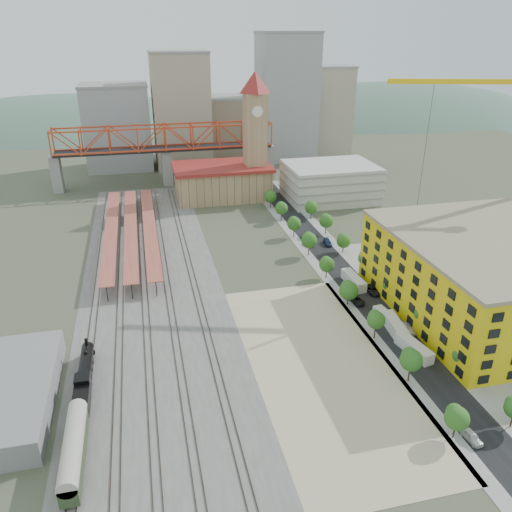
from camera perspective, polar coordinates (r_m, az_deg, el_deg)
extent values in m
plane|color=#474C38|center=(130.17, 4.44, -3.94)|extent=(400.00, 400.00, 0.00)
cube|color=#605E59|center=(140.63, -11.91, -2.14)|extent=(36.00, 165.00, 0.06)
cube|color=tan|center=(103.98, 7.53, -12.25)|extent=(28.00, 67.00, 0.06)
cube|color=black|center=(147.74, 8.65, -0.52)|extent=(12.00, 170.00, 0.06)
cube|color=gray|center=(145.91, 6.63, -0.73)|extent=(3.00, 170.00, 0.04)
cube|color=gray|center=(149.76, 10.61, -0.32)|extent=(3.00, 170.00, 0.04)
cube|color=gray|center=(135.02, 25.76, -5.42)|extent=(50.00, 90.00, 0.06)
cube|color=#382B23|center=(141.37, -17.87, -2.65)|extent=(0.12, 160.00, 0.18)
cube|color=#382B23|center=(141.23, -17.29, -2.59)|extent=(0.12, 160.00, 0.18)
cube|color=#382B23|center=(140.86, -15.45, -2.42)|extent=(0.12, 160.00, 0.18)
cube|color=#382B23|center=(140.78, -14.86, -2.37)|extent=(0.12, 160.00, 0.18)
cube|color=#382B23|center=(140.61, -13.02, -2.20)|extent=(0.12, 160.00, 0.18)
cube|color=#382B23|center=(140.58, -12.43, -2.14)|extent=(0.12, 160.00, 0.18)
cube|color=#382B23|center=(140.61, -10.58, -1.97)|extent=(0.12, 160.00, 0.18)
cube|color=#382B23|center=(140.65, -10.00, -1.91)|extent=(0.12, 160.00, 0.18)
cube|color=#382B23|center=(140.93, -7.74, -1.69)|extent=(0.12, 160.00, 0.18)
cube|color=#382B23|center=(141.04, -7.16, -1.64)|extent=(0.12, 160.00, 0.18)
cube|color=#AF6243|center=(164.70, -16.23, 2.94)|extent=(4.00, 80.00, 0.25)
cylinder|color=black|center=(165.42, -16.15, 2.30)|extent=(0.24, 0.24, 4.00)
cube|color=#AF6243|center=(164.40, -14.15, 3.15)|extent=(4.00, 80.00, 0.25)
cylinder|color=black|center=(165.12, -14.08, 2.50)|extent=(0.24, 0.24, 4.00)
cube|color=#AF6243|center=(164.32, -12.06, 3.35)|extent=(4.00, 80.00, 0.25)
cylinder|color=black|center=(165.04, -12.00, 2.70)|extent=(0.24, 0.24, 4.00)
cube|color=tan|center=(201.15, -3.88, 8.36)|extent=(36.00, 22.00, 12.00)
cube|color=maroon|center=(199.44, -3.94, 10.15)|extent=(38.00, 24.00, 1.20)
cube|color=tan|center=(198.24, -0.11, 12.35)|extent=(8.00, 8.00, 40.00)
pyramid|color=maroon|center=(194.25, -0.12, 20.44)|extent=(12.00, 12.00, 8.00)
cylinder|color=white|center=(191.81, 0.18, 16.18)|extent=(4.00, 0.30, 4.00)
cube|color=silver|center=(200.30, 8.47, 8.37)|extent=(34.00, 26.00, 14.00)
cube|color=gray|center=(223.23, -21.82, 8.70)|extent=(4.00, 6.00, 15.00)
cube|color=gray|center=(227.51, 1.44, 10.71)|extent=(4.00, 6.00, 15.00)
cube|color=gray|center=(220.84, -10.11, 9.91)|extent=(4.00, 6.00, 15.00)
cube|color=black|center=(219.01, -10.27, 11.94)|extent=(90.00, 9.00, 1.00)
cube|color=gold|center=(129.32, 25.43, -2.17)|extent=(44.00, 50.00, 18.00)
cube|color=gray|center=(125.76, 26.19, 1.67)|extent=(44.60, 50.60, 0.80)
cube|color=#9EA0A3|center=(252.61, -15.53, 13.92)|extent=(30.00, 25.00, 38.00)
cube|color=#B2A58C|center=(247.26, -8.53, 15.95)|extent=(26.00, 22.00, 52.00)
cube|color=gray|center=(267.28, -2.75, 14.42)|extent=(24.00, 24.00, 30.00)
cube|color=#9EA0A3|center=(261.41, 3.49, 17.50)|extent=(28.00, 22.00, 60.00)
cube|color=#B2A58C|center=(274.84, 8.14, 15.97)|extent=(22.00, 20.00, 44.00)
cube|color=brown|center=(275.25, -6.09, 14.19)|extent=(20.00, 20.00, 26.00)
ellipsoid|color=#4C6B59|center=(393.49, -18.88, 3.92)|extent=(396.00, 216.00, 180.00)
ellipsoid|color=#4C6B59|center=(406.72, -1.43, 2.32)|extent=(484.00, 264.00, 220.00)
ellipsoid|color=#4C6B59|center=(437.84, 14.19, 6.27)|extent=(418.00, 228.00, 190.00)
cylinder|color=black|center=(105.01, -18.89, -11.57)|extent=(2.45, 11.75, 2.45)
cube|color=black|center=(99.80, -19.17, -13.59)|extent=(2.74, 2.94, 3.13)
cylinder|color=black|center=(108.07, -18.83, -9.30)|extent=(0.69, 0.69, 1.57)
sphere|color=black|center=(105.90, -18.90, -10.39)|extent=(0.98, 0.98, 0.98)
cone|color=black|center=(111.29, -18.53, -10.19)|extent=(2.54, 1.57, 2.54)
cube|color=black|center=(96.72, -19.33, -15.45)|extent=(2.74, 5.87, 2.74)
cube|color=#2D3C21|center=(87.38, -20.03, -20.34)|extent=(2.84, 17.62, 3.13)
cylinder|color=#ADA899|center=(86.25, -20.20, -19.55)|extent=(3.03, 17.62, 3.03)
cube|color=yellow|center=(146.90, 22.89, 17.90)|extent=(38.81, 12.23, 1.26)
cube|color=silver|center=(110.59, 17.60, -10.02)|extent=(4.30, 9.90, 2.63)
cube|color=silver|center=(116.61, 15.56, -7.76)|extent=(3.66, 10.30, 2.76)
cube|color=silver|center=(119.35, 14.75, -6.95)|extent=(3.35, 9.06, 2.42)
cube|color=silver|center=(134.23, 11.09, -2.77)|extent=(3.18, 10.20, 2.76)
imported|color=#BCBCBC|center=(94.25, 23.38, -18.42)|extent=(2.31, 4.67, 1.53)
imported|color=gray|center=(107.37, 16.98, -11.51)|extent=(1.47, 4.02, 1.32)
imported|color=black|center=(126.33, 11.40, -4.95)|extent=(3.22, 5.74, 1.52)
imported|color=navy|center=(156.91, 6.04, 1.43)|extent=(2.29, 4.79, 1.35)
imported|color=silver|center=(117.47, 17.10, -8.11)|extent=(1.69, 4.07, 1.38)
imported|color=gray|center=(118.40, 16.79, -7.78)|extent=(2.11, 4.38, 1.38)
imported|color=black|center=(131.64, 13.15, -3.83)|extent=(3.21, 5.91, 1.57)
imported|color=navy|center=(158.21, 8.19, 1.54)|extent=(2.84, 5.51, 1.53)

